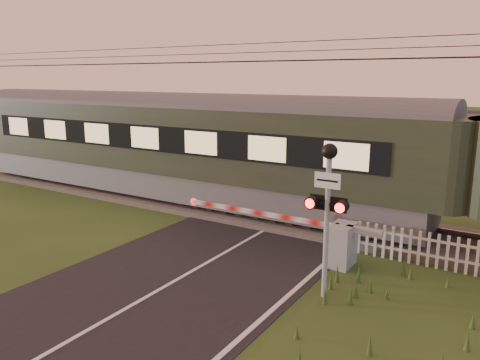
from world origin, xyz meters
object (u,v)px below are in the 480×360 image
Objects in this scene: train at (474,173)px; boom_gate at (334,241)px; picket_fence at (428,249)px; crossing_signal at (328,194)px.

boom_gate is (-2.96, -3.01, -1.67)m from train.
crossing_signal is at bearing -118.83° from picket_fence.
crossing_signal is (0.52, -1.98, 1.82)m from boom_gate.
picket_fence is at bearing 61.17° from crossing_signal.
crossing_signal is (-2.44, -4.99, 0.15)m from train.
train is 10.86× the size of picket_fence.
train reaches higher than boom_gate.
train is 2.73m from picket_fence.
picket_fence is at bearing -111.26° from train.
crossing_signal is at bearing -116.07° from train.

